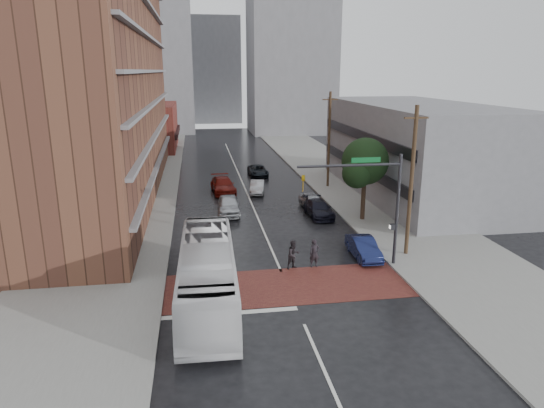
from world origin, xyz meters
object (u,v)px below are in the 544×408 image
object	(u,v)px
car_travel_b	(257,187)
car_parked_near	(364,248)
car_travel_a	(228,205)
car_parked_far	(312,202)
car_travel_c	(223,185)
car_parked_mid	(319,209)
pedestrian_a	(314,253)
pedestrian_b	(294,255)
suv_travel	(258,171)
transit_bus	(207,274)

from	to	relation	value
car_travel_b	car_parked_near	distance (m)	19.13
car_travel_a	car_parked_far	size ratio (longest dim) A/B	1.15
car_travel_c	car_parked_mid	distance (m)	12.24
pedestrian_a	car_travel_a	xyz separation A→B (m)	(-4.56, 12.62, -0.11)
pedestrian_a	car_parked_mid	size ratio (longest dim) A/B	0.39
pedestrian_a	pedestrian_b	size ratio (longest dim) A/B	1.00
car_parked_mid	pedestrian_a	bearing A→B (deg)	-107.02
car_parked_near	car_parked_mid	xyz separation A→B (m)	(-0.63, 9.65, 0.00)
pedestrian_b	suv_travel	size ratio (longest dim) A/B	0.41
pedestrian_b	car_travel_c	bearing A→B (deg)	74.51
transit_bus	car_parked_mid	distance (m)	17.73
car_parked_near	pedestrian_a	bearing A→B (deg)	-162.41
pedestrian_b	car_parked_mid	size ratio (longest dim) A/B	0.39
transit_bus	car_travel_b	distance (m)	24.30
car_travel_b	car_parked_far	distance (m)	7.81
car_parked_near	pedestrian_b	bearing A→B (deg)	-166.79
pedestrian_b	car_travel_b	world-z (taller)	pedestrian_b
pedestrian_b	car_parked_near	world-z (taller)	pedestrian_b
car_parked_far	pedestrian_a	bearing A→B (deg)	-108.38
car_parked_far	car_travel_c	bearing A→B (deg)	130.40
transit_bus	car_parked_far	xyz separation A→B (m)	(9.79, 17.00, -0.98)
pedestrian_a	suv_travel	distance (m)	27.93
pedestrian_a	suv_travel	world-z (taller)	pedestrian_a
pedestrian_a	car_travel_c	size ratio (longest dim) A/B	0.34
suv_travel	car_parked_far	world-z (taller)	car_parked_far
pedestrian_b	car_travel_c	size ratio (longest dim) A/B	0.34
pedestrian_a	car_parked_near	xyz separation A→B (m)	(3.62, 1.09, -0.24)
transit_bus	car_parked_near	size ratio (longest dim) A/B	2.94
pedestrian_a	transit_bus	bearing A→B (deg)	-157.02
transit_bus	car_parked_mid	xyz separation A→B (m)	(9.79, 14.75, -1.01)
car_travel_c	suv_travel	world-z (taller)	car_travel_c
car_travel_c	car_parked_far	world-z (taller)	car_travel_c
car_travel_b	pedestrian_a	bearing A→B (deg)	-77.10
transit_bus	car_parked_far	world-z (taller)	transit_bus
pedestrian_a	car_travel_c	xyz separation A→B (m)	(-4.58, 20.36, -0.14)
car_parked_far	car_parked_mid	bearing A→B (deg)	-95.42
pedestrian_a	car_travel_c	distance (m)	20.87
car_travel_a	car_parked_far	xyz separation A→B (m)	(7.55, 0.38, -0.10)
car_travel_b	car_parked_near	world-z (taller)	car_parked_near
pedestrian_a	car_parked_near	bearing A→B (deg)	9.28
pedestrian_b	car_parked_far	world-z (taller)	pedestrian_b
car_travel_a	car_travel_c	size ratio (longest dim) A/B	0.89
transit_bus	pedestrian_b	world-z (taller)	transit_bus
car_parked_mid	car_parked_far	bearing A→B (deg)	88.54
pedestrian_b	car_travel_a	distance (m)	13.03
car_travel_c	suv_travel	bearing A→B (deg)	54.37
car_travel_a	car_parked_near	bearing A→B (deg)	-51.94
car_travel_a	car_parked_mid	size ratio (longest dim) A/B	1.01
car_travel_b	car_parked_mid	world-z (taller)	car_parked_mid
suv_travel	car_parked_near	world-z (taller)	car_parked_near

